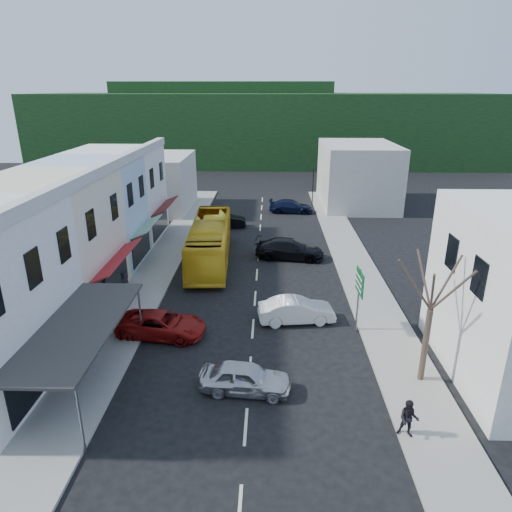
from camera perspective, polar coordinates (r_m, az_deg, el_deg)
The scene contains 19 objects.
ground at distance 26.29m, azimuth -0.39°, elevation -9.06°, with size 120.00×120.00×0.00m, color black.
sidewalk_left at distance 36.29m, azimuth -11.73°, elevation -0.84°, with size 3.00×52.00×0.15m, color gray.
sidewalk_right at distance 35.93m, azimuth 12.24°, elevation -1.10°, with size 3.00×52.00×0.15m, color gray.
shopfront_row at distance 32.19m, azimuth -22.91°, elevation 2.62°, with size 8.25×30.00×8.00m.
distant_block_left at distance 52.48m, azimuth -12.67°, elevation 8.92°, with size 8.00×10.00×6.00m, color #B7B2A8.
distant_block_right at distance 54.68m, azimuth 12.55°, elevation 9.91°, with size 8.00×12.00×7.00m, color #B7B2A8.
hillside at distance 88.25m, azimuth 0.21°, elevation 16.26°, with size 80.00×26.00×14.00m.
bus at distance 35.71m, azimuth -5.77°, elevation 1.66°, with size 2.50×11.60×3.10m, color yellow.
car_silver at distance 21.10m, azimuth -1.34°, elevation -14.98°, with size 1.80×4.40×1.40m, color silver.
car_white at distance 26.81m, azimuth 5.07°, elevation -6.84°, with size 1.80×4.40×1.40m, color silver.
car_red at distance 25.83m, azimuth -11.75°, elevation -8.33°, with size 1.90×4.60×1.40m, color maroon.
car_black_near at distance 36.56m, azimuth 4.23°, elevation 0.75°, with size 1.84×4.50×1.40m, color black.
car_black_far at distance 44.92m, azimuth -4.17°, elevation 4.47°, with size 1.80×4.40×1.40m, color black.
car_navy_far at distance 50.39m, azimuth 4.41°, elevation 6.21°, with size 1.84×4.50×1.40m, color black.
pedestrian_left at distance 30.26m, azimuth -16.03°, elevation -3.69°, with size 0.60×0.40×1.70m, color black.
pedestrian_right at distance 19.45m, azimuth 18.55°, elevation -18.61°, with size 0.70×0.44×1.70m, color black.
direction_sign at distance 25.76m, azimuth 12.65°, elevation -5.51°, with size 0.25×1.71×3.78m, color #0B5924, non-canonical shape.
street_tree at distance 21.55m, azimuth 20.97°, elevation -6.28°, with size 2.91×2.91×7.47m, color #3B2C23, non-canonical shape.
traffic_signal at distance 52.75m, azimuth 7.12°, elevation 8.46°, with size 0.48×0.91×4.46m, color black, non-canonical shape.
Camera 1 is at (0.86, -22.91, 12.87)m, focal length 32.00 mm.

